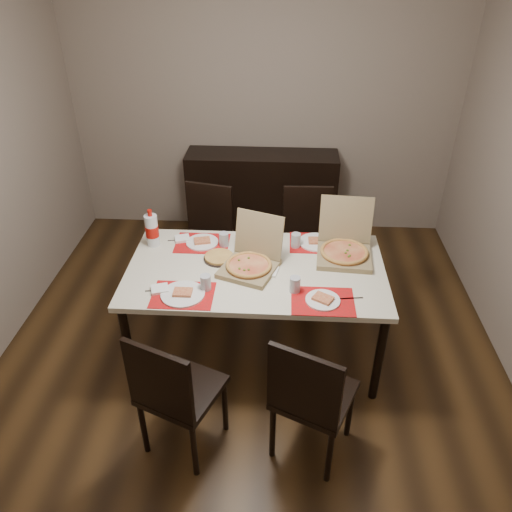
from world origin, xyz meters
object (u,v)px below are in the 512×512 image
chair_near_right (310,396)px  pizza_box_center (251,262)px  sideboard (262,196)px  chair_far_left (206,233)px  soda_bottle (152,230)px  chair_near_left (174,391)px  dip_bowl (262,254)px  chair_far_right (307,237)px  dining_table (256,276)px

chair_near_right → pizza_box_center: pizza_box_center is taller
sideboard → chair_far_left: bearing=-116.3°
soda_bottle → chair_far_left: bearing=63.4°
sideboard → chair_near_left: size_ratio=1.61×
chair_near_left → chair_far_left: 1.79m
chair_near_left → dip_bowl: size_ratio=8.45×
chair_far_left → pizza_box_center: (0.45, -0.87, 0.30)m
chair_near_right → chair_far_left: size_ratio=1.00×
chair_near_left → pizza_box_center: bearing=67.7°
soda_bottle → chair_near_right: bearing=-46.0°
chair_near_left → chair_near_right: same height
chair_near_left → chair_far_right: same height
sideboard → dip_bowl: sideboard is taller
chair_near_right → chair_far_right: size_ratio=1.00×
dip_bowl → soda_bottle: (-0.82, 0.10, 0.11)m
chair_far_left → chair_near_left: bearing=-87.6°
dining_table → chair_far_right: size_ratio=1.94×
sideboard → soda_bottle: (-0.74, -1.50, 0.42)m
chair_near_left → dip_bowl: (0.45, 1.10, 0.25)m
sideboard → pizza_box_center: pizza_box_center is taller
chair_near_right → chair_near_left: bearing=-179.3°
chair_far_right → pizza_box_center: pizza_box_center is taller
pizza_box_center → dip_bowl: size_ratio=4.46×
chair_near_left → chair_near_right: bearing=0.7°
chair_near_right → soda_bottle: soda_bottle is taller
dining_table → pizza_box_center: size_ratio=3.67×
chair_near_right → pizza_box_center: (-0.40, 0.91, 0.30)m
sideboard → chair_near_left: bearing=-97.9°
chair_near_right → chair_far_right: 1.78m
chair_far_right → dip_bowl: bearing=-117.3°
chair_near_left → pizza_box_center: size_ratio=1.90×
sideboard → chair_far_right: (0.43, -0.91, 0.06)m
dip_bowl → chair_far_right: bearing=62.7°
dip_bowl → soda_bottle: bearing=173.0°
chair_far_left → pizza_box_center: pizza_box_center is taller
sideboard → soda_bottle: size_ratio=5.12×
chair_near_right → chair_far_left: same height
chair_far_right → dip_bowl: (-0.36, -0.69, 0.25)m
chair_far_right → soda_bottle: soda_bottle is taller
sideboard → chair_near_left: (-0.37, -2.70, 0.06)m
chair_far_left → dip_bowl: size_ratio=8.45×
sideboard → dining_table: sideboard is taller
dip_bowl → dining_table: bearing=-101.4°
sideboard → dip_bowl: size_ratio=13.62×
chair_far_left → chair_far_right: (0.88, -0.00, 0.00)m
chair_near_right → dip_bowl: bearing=106.8°
dining_table → chair_near_left: bearing=-114.0°
chair_near_right → dip_bowl: chair_near_right is taller
sideboard → chair_far_left: 1.01m
chair_far_left → soda_bottle: (-0.30, -0.59, 0.36)m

